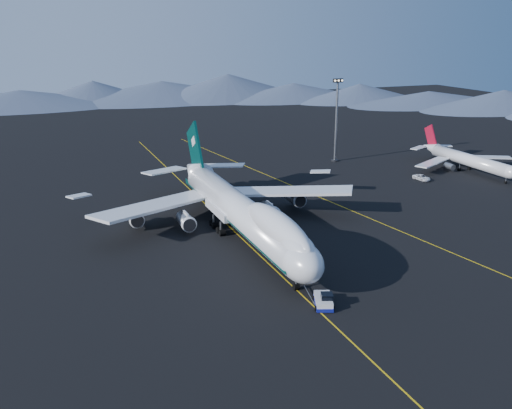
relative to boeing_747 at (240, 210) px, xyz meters
name	(u,v)px	position (x,y,z in m)	size (l,w,h in m)	color
ground	(240,237)	(0.00, -0.03, -5.81)	(500.00, 500.00, 0.00)	black
taxiway_line_main	(240,237)	(0.00, -0.03, -5.80)	(0.25, 220.00, 0.01)	#C9A20B
taxiway_line_side	(343,207)	(30.00, 9.97, -5.80)	(0.25, 200.00, 0.01)	#C9A20B
boeing_747	(240,210)	(0.00, 0.00, 0.00)	(59.62, 72.43, 19.37)	silver
pushback_tug	(323,301)	(1.47, -33.16, -5.11)	(4.29, 5.75, 2.25)	silver
second_jet	(466,159)	(82.59, 28.11, -2.37)	(35.44, 40.04, 11.39)	silver
service_van	(422,178)	(63.33, 23.70, -5.05)	(2.52, 5.47, 1.52)	silver
floodlight_mast	(336,120)	(52.44, 54.00, 7.42)	(3.23, 2.42, 26.11)	black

